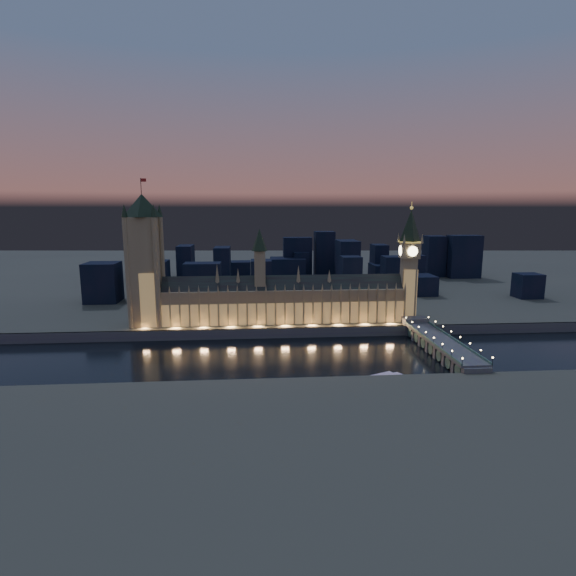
{
  "coord_description": "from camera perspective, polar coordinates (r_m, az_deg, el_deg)",
  "views": [
    {
      "loc": [
        -22.43,
        -305.27,
        103.18
      ],
      "look_at": [
        5.0,
        55.0,
        38.0
      ],
      "focal_mm": 28.0,
      "sensor_mm": 36.0,
      "label": 1
    }
  ],
  "objects": [
    {
      "name": "north_bank",
      "position": [
        831.51,
        -2.78,
        3.36
      ],
      "size": [
        2000.0,
        960.0,
        8.0
      ],
      "primitive_type": "cube",
      "color": "#424338",
      "rests_on": "ground"
    },
    {
      "name": "river_boat",
      "position": [
        276.8,
        11.21,
        -11.52
      ],
      "size": [
        47.44,
        28.95,
        4.5
      ],
      "color": "#474056",
      "rests_on": "ground"
    },
    {
      "name": "westminster_bridge",
      "position": [
        343.37,
        18.54,
        -6.77
      ],
      "size": [
        19.67,
        113.0,
        15.9
      ],
      "color": "#474056",
      "rests_on": "ground"
    },
    {
      "name": "elizabeth_tower",
      "position": [
        391.7,
        15.16,
        4.03
      ],
      "size": [
        18.0,
        18.0,
        99.62
      ],
      "color": "#957D57",
      "rests_on": "north_bank"
    },
    {
      "name": "palace_of_westminster",
      "position": [
        375.72,
        -0.64,
        -1.57
      ],
      "size": [
        202.0,
        21.9,
        78.0
      ],
      "color": "#957D57",
      "rests_on": "north_bank"
    },
    {
      "name": "victoria_tower",
      "position": [
        379.29,
        -17.73,
        4.16
      ],
      "size": [
        31.68,
        31.68,
        117.56
      ],
      "color": "#957D57",
      "rests_on": "north_bank"
    },
    {
      "name": "embankment_wall",
      "position": [
        360.9,
        -0.63,
        -5.73
      ],
      "size": [
        2000.0,
        2.5,
        8.0
      ],
      "primitive_type": "cube",
      "color": "#474056",
      "rests_on": "ground"
    },
    {
      "name": "city_backdrop",
      "position": [
        560.71,
        1.85,
        2.71
      ],
      "size": [
        476.32,
        215.63,
        74.45
      ],
      "color": "black",
      "rests_on": "north_bank"
    },
    {
      "name": "ground_plane",
      "position": [
        323.02,
        -0.15,
        -8.4
      ],
      "size": [
        2000.0,
        2000.0,
        0.0
      ],
      "primitive_type": "plane",
      "color": "black",
      "rests_on": "ground"
    }
  ]
}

